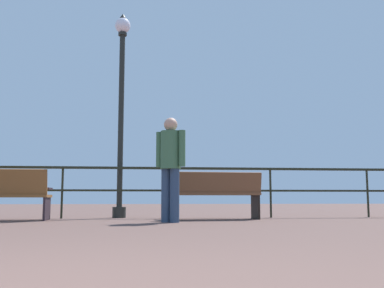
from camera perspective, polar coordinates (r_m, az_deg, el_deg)
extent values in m
cube|color=black|center=(9.15, -9.59, -3.02)|extent=(19.05, 0.05, 0.05)
cube|color=black|center=(9.13, -9.65, -5.86)|extent=(19.05, 0.04, 0.04)
cylinder|color=black|center=(9.26, -16.24, -6.01)|extent=(0.04, 0.04, 1.01)
cylinder|color=black|center=(9.12, -2.97, -6.26)|extent=(0.04, 0.04, 1.01)
cylinder|color=black|center=(9.48, 10.00, -6.19)|extent=(0.04, 0.04, 1.01)
cylinder|color=black|center=(10.26, 21.50, -5.87)|extent=(0.04, 0.04, 1.01)
cube|color=brown|center=(8.84, -23.12, -6.13)|extent=(1.69, 0.52, 0.05)
cube|color=#2E2027|center=(8.64, -18.04, -7.78)|extent=(0.04, 0.46, 0.44)
cube|color=#2E2027|center=(8.84, -17.68, -5.45)|extent=(0.04, 0.36, 0.04)
cube|color=brown|center=(8.56, 2.92, -6.37)|extent=(1.72, 0.61, 0.05)
cube|color=brown|center=(8.34, 3.26, -4.98)|extent=(1.69, 0.23, 0.40)
cube|color=black|center=(8.77, 8.10, -7.89)|extent=(0.07, 0.45, 0.48)
cube|color=black|center=(8.96, 7.66, -5.45)|extent=(0.06, 0.35, 0.04)
cube|color=black|center=(8.42, -2.46, -8.00)|extent=(0.07, 0.45, 0.48)
cube|color=black|center=(8.62, -2.62, -5.45)|extent=(0.06, 0.35, 0.04)
cylinder|color=black|center=(9.37, -9.28, -8.60)|extent=(0.27, 0.27, 0.22)
cylinder|color=black|center=(9.51, -9.06, 3.13)|extent=(0.11, 0.11, 3.65)
cylinder|color=black|center=(10.00, -8.85, 13.66)|extent=(0.18, 0.18, 0.06)
sphere|color=white|center=(10.07, -8.83, 14.71)|extent=(0.33, 0.33, 0.33)
cone|color=black|center=(10.16, -8.80, 15.84)|extent=(0.14, 0.14, 0.10)
cylinder|color=navy|center=(7.51, -3.33, -6.58)|extent=(0.16, 0.16, 0.88)
cylinder|color=navy|center=(7.42, -2.24, -6.58)|extent=(0.16, 0.16, 0.88)
cylinder|color=#3E6745|center=(7.50, -2.76, -0.77)|extent=(0.34, 0.34, 0.64)
cylinder|color=#3E6745|center=(7.63, -4.18, -0.73)|extent=(0.11, 0.11, 0.60)
cylinder|color=#3E6745|center=(7.39, -1.29, -0.54)|extent=(0.11, 0.11, 0.60)
sphere|color=tan|center=(7.56, -2.74, 2.49)|extent=(0.23, 0.23, 0.23)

